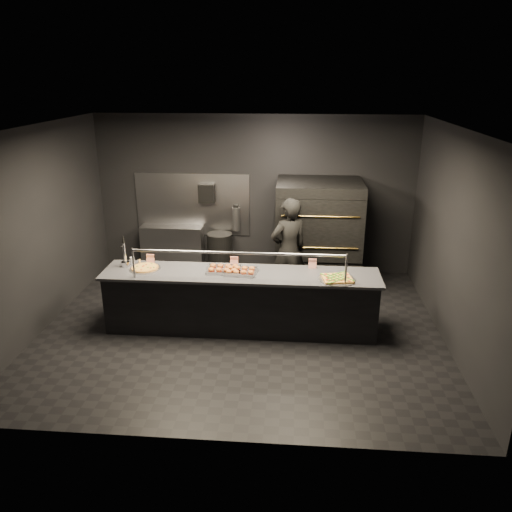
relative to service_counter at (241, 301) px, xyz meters
name	(u,v)px	position (x,y,z in m)	size (l,w,h in m)	color
room	(239,235)	(-0.02, 0.05, 1.03)	(6.04, 6.00, 3.00)	black
service_counter	(241,301)	(0.00, 0.00, 0.00)	(4.10, 0.78, 1.37)	black
pizza_oven	(318,233)	(1.20, 1.90, 0.50)	(1.50, 1.23, 1.91)	black
prep_shelf	(173,248)	(-1.60, 2.32, -0.01)	(1.20, 0.35, 0.90)	#99999E
towel_dispenser	(207,193)	(-0.90, 2.39, 1.09)	(0.30, 0.20, 0.35)	black
fire_extinguisher	(236,219)	(-0.35, 2.40, 0.60)	(0.14, 0.14, 0.51)	#B2B2B7
beer_tap	(125,257)	(-1.77, 0.12, 0.60)	(0.13, 0.19, 0.51)	silver
round_pizza	(145,268)	(-1.45, 0.05, 0.47)	(0.46, 0.46, 0.03)	silver
slider_tray_a	(223,269)	(-0.26, 0.06, 0.49)	(0.54, 0.42, 0.08)	silver
slider_tray_b	(240,271)	(0.00, 0.00, 0.49)	(0.53, 0.44, 0.08)	silver
square_pizza	(337,279)	(1.40, -0.15, 0.47)	(0.52, 0.52, 0.05)	silver
condiment_jar	(134,261)	(-1.67, 0.23, 0.51)	(0.17, 0.07, 0.11)	silver
tent_cards	(232,261)	(-0.16, 0.28, 0.53)	(2.61, 0.04, 0.15)	white
trash_bin	(220,254)	(-0.65, 2.22, -0.06)	(0.48, 0.48, 0.80)	black
worker	(288,251)	(0.68, 1.08, 0.44)	(0.66, 0.43, 1.80)	black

